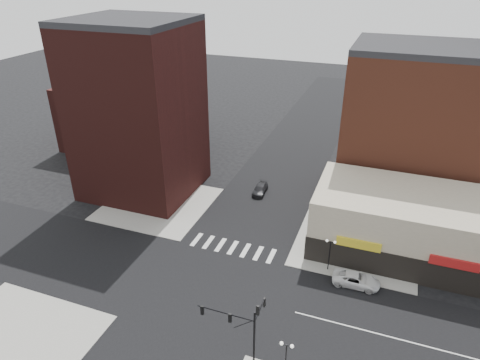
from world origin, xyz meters
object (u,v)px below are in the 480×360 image
(street_lamp_se_a, at_px, (286,352))
(dark_sedan_north, at_px, (260,189))
(white_suv, at_px, (356,280))
(traffic_signal, at_px, (245,324))
(street_lamp_ne, at_px, (330,247))

(street_lamp_se_a, bearing_deg, dark_sedan_north, 111.51)
(white_suv, relative_size, dark_sedan_north, 1.18)
(traffic_signal, bearing_deg, white_suv, 60.32)
(traffic_signal, xyz_separation_m, dark_sedan_north, (-8.47, 30.88, -4.31))
(traffic_signal, xyz_separation_m, street_lamp_se_a, (3.76, -0.17, -1.67))
(traffic_signal, relative_size, white_suv, 1.48)
(traffic_signal, distance_m, street_lamp_ne, 16.62)
(street_lamp_se_a, height_order, street_lamp_ne, same)
(traffic_signal, bearing_deg, street_lamp_se_a, -2.57)
(traffic_signal, bearing_deg, dark_sedan_north, 105.34)
(street_lamp_ne, bearing_deg, dark_sedan_north, 131.33)
(street_lamp_se_a, distance_m, white_suv, 15.37)
(traffic_signal, bearing_deg, street_lamp_ne, 73.25)
(street_lamp_se_a, xyz_separation_m, street_lamp_ne, (1.00, 16.00, 0.00))
(white_suv, bearing_deg, street_lamp_ne, 64.80)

